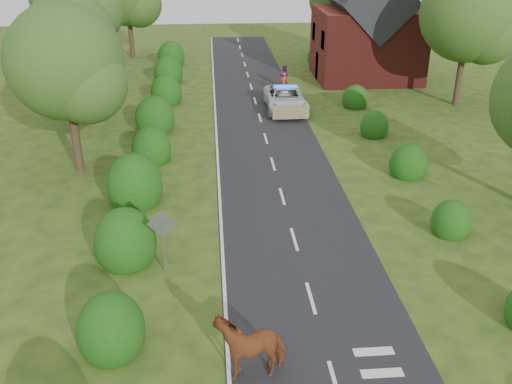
{
  "coord_description": "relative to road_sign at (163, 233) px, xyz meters",
  "views": [
    {
      "loc": [
        -3.13,
        -15.72,
        11.44
      ],
      "look_at": [
        -1.39,
        5.85,
        1.3
      ],
      "focal_mm": 40.0,
      "sensor_mm": 36.0,
      "label": 1
    }
  ],
  "objects": [
    {
      "name": "hedgerow_right",
      "position": [
        11.6,
        9.21,
        -1.1
      ],
      "size": [
        2.1,
        45.78,
        2.1
      ],
      "color": "#0F3A0E",
      "rests_on": "ground"
    },
    {
      "name": "pedestrian_purple",
      "position": [
        7.55,
        25.65,
        -0.77
      ],
      "size": [
        1.07,
        0.99,
        1.76
      ],
      "primitive_type": "imported",
      "rotation": [
        0.0,
        0.0,
        2.66
      ],
      "color": "#63206A",
      "rests_on": "ground"
    },
    {
      "name": "cow",
      "position": [
        2.71,
        -5.19,
        -0.86
      ],
      "size": [
        2.44,
        1.62,
        1.59
      ],
      "primitive_type": "imported",
      "rotation": [
        0.0,
        0.0,
        -1.36
      ],
      "color": "brown",
      "rests_on": "ground"
    },
    {
      "name": "ground",
      "position": [
        5.0,
        -2.0,
        -1.65
      ],
      "size": [
        120.0,
        120.0,
        0.0
      ],
      "primitive_type": "plane",
      "color": "#2B4318"
    },
    {
      "name": "house",
      "position": [
        14.49,
        28.0,
        2.13
      ],
      "size": [
        8.0,
        7.4,
        9.17
      ],
      "color": "maroon",
      "rests_on": "ground"
    },
    {
      "name": "tree_left_a",
      "position": [
        -4.75,
        9.86,
        3.69
      ],
      "size": [
        5.74,
        5.6,
        8.38
      ],
      "color": "#332316",
      "rests_on": "ground"
    },
    {
      "name": "pedestrian_red",
      "position": [
        7.24,
        23.55,
        -0.82
      ],
      "size": [
        0.73,
        0.66,
        1.66
      ],
      "primitive_type": "imported",
      "rotation": [
        0.0,
        0.0,
        3.7
      ],
      "color": "#A43621",
      "rests_on": "ground"
    },
    {
      "name": "road_sign",
      "position": [
        0.0,
        0.0,
        0.0
      ],
      "size": [
        1.06,
        0.08,
        2.53
      ],
      "color": "gray",
      "rests_on": "ground"
    },
    {
      "name": "hedgerow_left",
      "position": [
        -1.51,
        9.69,
        -0.91
      ],
      "size": [
        2.75,
        50.41,
        3.0
      ],
      "color": "#0F3A0E",
      "rests_on": "ground"
    },
    {
      "name": "tree_left_b",
      "position": [
        -6.25,
        17.86,
        3.39
      ],
      "size": [
        5.74,
        5.6,
        8.07
      ],
      "color": "#332316",
      "rests_on": "ground"
    },
    {
      "name": "road_markings",
      "position": [
        3.4,
        10.93,
        -1.63
      ],
      "size": [
        4.96,
        70.0,
        0.01
      ],
      "color": "white",
      "rests_on": "road"
    },
    {
      "name": "tree_right_b",
      "position": [
        19.29,
        19.84,
        4.28
      ],
      "size": [
        6.56,
        6.4,
        9.4
      ],
      "color": "#332316",
      "rests_on": "ground"
    },
    {
      "name": "road",
      "position": [
        5.0,
        13.0,
        -1.64
      ],
      "size": [
        6.0,
        70.0,
        0.02
      ],
      "primitive_type": "cube",
      "color": "black",
      "rests_on": "ground"
    },
    {
      "name": "police_van",
      "position": [
        6.87,
        19.61,
        -0.87
      ],
      "size": [
        2.6,
        5.68,
        1.71
      ],
      "rotation": [
        0.0,
        0.0,
        0.0
      ],
      "color": "silver",
      "rests_on": "ground"
    }
  ]
}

